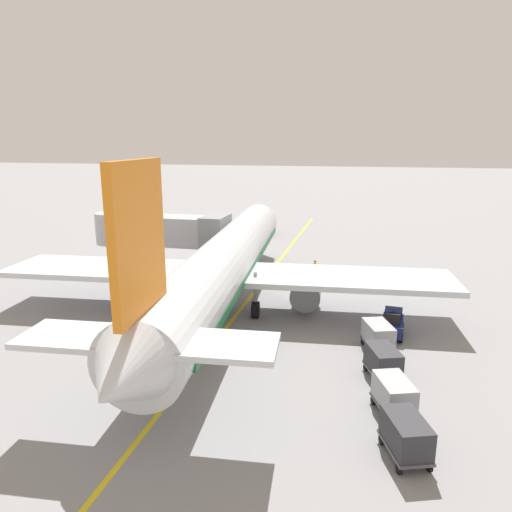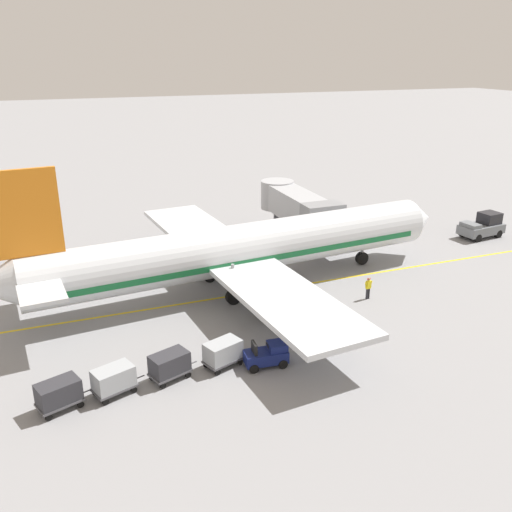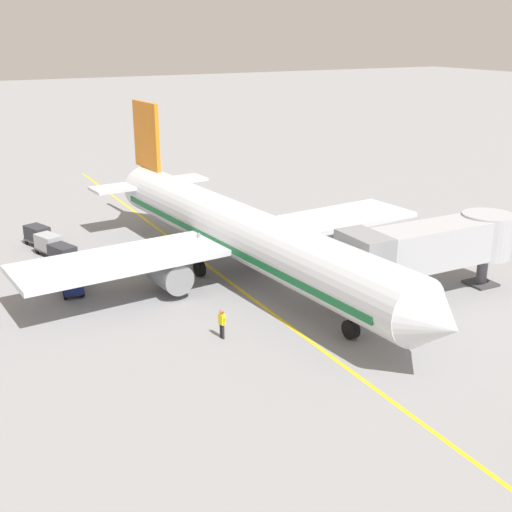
{
  "view_description": "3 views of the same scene",
  "coord_description": "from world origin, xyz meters",
  "px_view_note": "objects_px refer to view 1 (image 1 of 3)",
  "views": [
    {
      "loc": [
        8.15,
        -30.05,
        11.2
      ],
      "look_at": [
        -0.29,
        4.83,
        2.44
      ],
      "focal_mm": 32.68,
      "sensor_mm": 36.0,
      "label": 1
    },
    {
      "loc": [
        35.43,
        -13.52,
        17.15
      ],
      "look_at": [
        0.89,
        -0.11,
        3.3
      ],
      "focal_mm": 38.25,
      "sensor_mm": 36.0,
      "label": 2
    },
    {
      "loc": [
        18.03,
        37.76,
        16.29
      ],
      "look_at": [
        0.13,
        4.01,
        3.12
      ],
      "focal_mm": 46.38,
      "sensor_mm": 36.0,
      "label": 3
    }
  ],
  "objects_px": {
    "ground_crew_wing_walker": "(315,269)",
    "pushback_tractor": "(264,226)",
    "jet_bridge": "(161,230)",
    "baggage_cart_front": "(378,334)",
    "baggage_cart_third_in_train": "(394,394)",
    "baggage_cart_tail_end": "(406,434)",
    "parked_airliner": "(226,263)",
    "baggage_tug_lead": "(393,324)",
    "baggage_cart_second_in_train": "(383,360)"
  },
  "relations": [
    {
      "from": "jet_bridge",
      "to": "baggage_tug_lead",
      "type": "distance_m",
      "value": 23.06
    },
    {
      "from": "jet_bridge",
      "to": "ground_crew_wing_walker",
      "type": "relative_size",
      "value": 7.45
    },
    {
      "from": "jet_bridge",
      "to": "ground_crew_wing_walker",
      "type": "height_order",
      "value": "jet_bridge"
    },
    {
      "from": "baggage_cart_second_in_train",
      "to": "baggage_cart_third_in_train",
      "type": "relative_size",
      "value": 1.0
    },
    {
      "from": "parked_airliner",
      "to": "baggage_cart_tail_end",
      "type": "bearing_deg",
      "value": -51.36
    },
    {
      "from": "baggage_cart_second_in_train",
      "to": "baggage_cart_tail_end",
      "type": "xyz_separation_m",
      "value": [
        0.67,
        -5.87,
        0.0
      ]
    },
    {
      "from": "baggage_cart_second_in_train",
      "to": "parked_airliner",
      "type": "bearing_deg",
      "value": 142.52
    },
    {
      "from": "ground_crew_wing_walker",
      "to": "pushback_tractor",
      "type": "bearing_deg",
      "value": 114.69
    },
    {
      "from": "baggage_cart_front",
      "to": "baggage_cart_third_in_train",
      "type": "distance_m",
      "value": 6.29
    },
    {
      "from": "pushback_tractor",
      "to": "baggage_tug_lead",
      "type": "relative_size",
      "value": 1.78
    },
    {
      "from": "parked_airliner",
      "to": "baggage_cart_second_in_train",
      "type": "relative_size",
      "value": 12.62
    },
    {
      "from": "baggage_tug_lead",
      "to": "ground_crew_wing_walker",
      "type": "relative_size",
      "value": 1.53
    },
    {
      "from": "baggage_cart_third_in_train",
      "to": "baggage_cart_tail_end",
      "type": "height_order",
      "value": "same"
    },
    {
      "from": "parked_airliner",
      "to": "baggage_cart_front",
      "type": "xyz_separation_m",
      "value": [
        10.19,
        -4.79,
        -2.24
      ]
    },
    {
      "from": "pushback_tractor",
      "to": "baggage_cart_front",
      "type": "xyz_separation_m",
      "value": [
        13.39,
        -31.23,
        -0.15
      ]
    },
    {
      "from": "baggage_tug_lead",
      "to": "baggage_cart_second_in_train",
      "type": "distance_m",
      "value": 5.63
    },
    {
      "from": "parked_airliner",
      "to": "pushback_tractor",
      "type": "xyz_separation_m",
      "value": [
        -3.21,
        26.44,
        -2.09
      ]
    },
    {
      "from": "baggage_cart_front",
      "to": "baggage_cart_tail_end",
      "type": "relative_size",
      "value": 1.0
    },
    {
      "from": "baggage_cart_third_in_train",
      "to": "baggage_cart_second_in_train",
      "type": "bearing_deg",
      "value": 96.84
    },
    {
      "from": "baggage_cart_tail_end",
      "to": "parked_airliner",
      "type": "bearing_deg",
      "value": 128.64
    },
    {
      "from": "pushback_tractor",
      "to": "baggage_cart_third_in_train",
      "type": "relative_size",
      "value": 1.56
    },
    {
      "from": "baggage_cart_front",
      "to": "ground_crew_wing_walker",
      "type": "height_order",
      "value": "ground_crew_wing_walker"
    },
    {
      "from": "jet_bridge",
      "to": "pushback_tractor",
      "type": "bearing_deg",
      "value": 72.11
    },
    {
      "from": "jet_bridge",
      "to": "baggage_cart_second_in_train",
      "type": "distance_m",
      "value": 25.69
    },
    {
      "from": "jet_bridge",
      "to": "baggage_tug_lead",
      "type": "relative_size",
      "value": 4.86
    },
    {
      "from": "baggage_cart_third_in_train",
      "to": "baggage_cart_tail_end",
      "type": "relative_size",
      "value": 1.0
    },
    {
      "from": "baggage_tug_lead",
      "to": "baggage_cart_second_in_train",
      "type": "bearing_deg",
      "value": -97.01
    },
    {
      "from": "baggage_cart_tail_end",
      "to": "pushback_tractor",
      "type": "bearing_deg",
      "value": 109.5
    },
    {
      "from": "baggage_tug_lead",
      "to": "baggage_cart_tail_end",
      "type": "height_order",
      "value": "baggage_tug_lead"
    },
    {
      "from": "parked_airliner",
      "to": "baggage_cart_third_in_train",
      "type": "distance_m",
      "value": 15.58
    },
    {
      "from": "parked_airliner",
      "to": "baggage_cart_tail_end",
      "type": "height_order",
      "value": "parked_airliner"
    },
    {
      "from": "baggage_tug_lead",
      "to": "ground_crew_wing_walker",
      "type": "distance_m",
      "value": 11.97
    },
    {
      "from": "jet_bridge",
      "to": "baggage_cart_front",
      "type": "height_order",
      "value": "jet_bridge"
    },
    {
      "from": "baggage_tug_lead",
      "to": "baggage_cart_third_in_train",
      "type": "relative_size",
      "value": 0.88
    },
    {
      "from": "parked_airliner",
      "to": "baggage_tug_lead",
      "type": "relative_size",
      "value": 14.41
    },
    {
      "from": "baggage_cart_front",
      "to": "baggage_cart_third_in_train",
      "type": "relative_size",
      "value": 1.0
    },
    {
      "from": "pushback_tractor",
      "to": "ground_crew_wing_walker",
      "type": "relative_size",
      "value": 2.73
    },
    {
      "from": "jet_bridge",
      "to": "ground_crew_wing_walker",
      "type": "xyz_separation_m",
      "value": [
        14.12,
        -0.77,
        -2.5
      ]
    },
    {
      "from": "baggage_cart_third_in_train",
      "to": "jet_bridge",
      "type": "bearing_deg",
      "value": 134.63
    },
    {
      "from": "pushback_tractor",
      "to": "parked_airliner",
      "type": "bearing_deg",
      "value": -83.08
    },
    {
      "from": "jet_bridge",
      "to": "baggage_cart_tail_end",
      "type": "xyz_separation_m",
      "value": [
        19.94,
        -22.67,
        -2.5
      ]
    },
    {
      "from": "ground_crew_wing_walker",
      "to": "baggage_cart_front",
      "type": "bearing_deg",
      "value": -68.93
    },
    {
      "from": "baggage_cart_third_in_train",
      "to": "baggage_cart_tail_end",
      "type": "distance_m",
      "value": 2.79
    },
    {
      "from": "baggage_cart_second_in_train",
      "to": "baggage_tug_lead",
      "type": "bearing_deg",
      "value": 82.99
    },
    {
      "from": "pushback_tractor",
      "to": "baggage_cart_third_in_train",
      "type": "distance_m",
      "value": 40.0
    },
    {
      "from": "pushback_tractor",
      "to": "baggage_cart_front",
      "type": "relative_size",
      "value": 1.56
    },
    {
      "from": "jet_bridge",
      "to": "baggage_cart_front",
      "type": "bearing_deg",
      "value": -35.55
    },
    {
      "from": "jet_bridge",
      "to": "baggage_cart_third_in_train",
      "type": "xyz_separation_m",
      "value": [
        19.64,
        -19.89,
        -2.5
      ]
    },
    {
      "from": "baggage_cart_second_in_train",
      "to": "baggage_cart_tail_end",
      "type": "bearing_deg",
      "value": -83.46
    },
    {
      "from": "baggage_cart_third_in_train",
      "to": "parked_airliner",
      "type": "bearing_deg",
      "value": 134.21
    }
  ]
}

